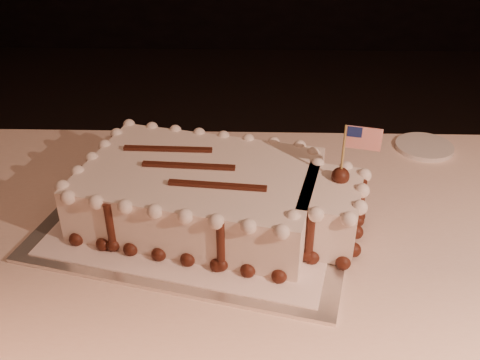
{
  "coord_description": "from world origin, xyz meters",
  "views": [
    {
      "loc": [
        -0.16,
        -0.29,
        1.4
      ],
      "look_at": [
        -0.19,
        0.6,
        0.84
      ],
      "focal_mm": 40.0,
      "sensor_mm": 36.0,
      "label": 1
    }
  ],
  "objects_px": {
    "sheet_cake": "(215,194)",
    "cake_board": "(201,216)",
    "banquet_table": "(317,346)",
    "side_plate": "(424,147)"
  },
  "relations": [
    {
      "from": "banquet_table",
      "to": "sheet_cake",
      "type": "bearing_deg",
      "value": -178.61
    },
    {
      "from": "banquet_table",
      "to": "sheet_cake",
      "type": "relative_size",
      "value": 4.01
    },
    {
      "from": "side_plate",
      "to": "cake_board",
      "type": "bearing_deg",
      "value": -149.75
    },
    {
      "from": "banquet_table",
      "to": "side_plate",
      "type": "height_order",
      "value": "side_plate"
    },
    {
      "from": "banquet_table",
      "to": "cake_board",
      "type": "xyz_separation_m",
      "value": [
        -0.27,
        0.0,
        0.38
      ]
    },
    {
      "from": "sheet_cake",
      "to": "cake_board",
      "type": "bearing_deg",
      "value": 166.77
    },
    {
      "from": "cake_board",
      "to": "side_plate",
      "type": "height_order",
      "value": "side_plate"
    },
    {
      "from": "cake_board",
      "to": "sheet_cake",
      "type": "height_order",
      "value": "sheet_cake"
    },
    {
      "from": "cake_board",
      "to": "sheet_cake",
      "type": "xyz_separation_m",
      "value": [
        0.03,
        -0.01,
        0.06
      ]
    },
    {
      "from": "cake_board",
      "to": "side_plate",
      "type": "relative_size",
      "value": 4.2
    }
  ]
}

